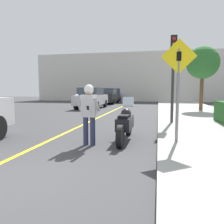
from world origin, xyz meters
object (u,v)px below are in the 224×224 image
at_px(street_tree, 203,63).
at_px(parked_car_silver, 91,98).
at_px(traffic_light, 173,63).
at_px(person_biker, 89,109).
at_px(motorcycle, 125,124).
at_px(parked_car_blue, 116,94).
at_px(crossing_sign, 178,81).
at_px(parked_car_black, 108,96).

bearing_deg(street_tree, parked_car_silver, 171.29).
bearing_deg(traffic_light, person_biker, -121.76).
height_order(motorcycle, traffic_light, traffic_light).
bearing_deg(parked_car_silver, motorcycle, -67.62).
bearing_deg(person_biker, parked_car_blue, 99.28).
height_order(crossing_sign, traffic_light, traffic_light).
bearing_deg(traffic_light, parked_car_silver, 128.29).
distance_m(motorcycle, parked_car_black, 17.23).
bearing_deg(parked_car_black, person_biker, -78.69).
bearing_deg(crossing_sign, person_biker, -171.48).
height_order(crossing_sign, parked_car_blue, crossing_sign).
bearing_deg(crossing_sign, motorcycle, 164.57).
relative_size(parked_car_silver, parked_car_black, 1.00).
distance_m(parked_car_black, parked_car_blue, 6.41).
height_order(motorcycle, person_biker, person_biker).
height_order(crossing_sign, parked_car_silver, crossing_sign).
distance_m(crossing_sign, parked_car_silver, 12.57).
relative_size(motorcycle, parked_car_blue, 0.55).
bearing_deg(person_biker, street_tree, 65.17).
distance_m(traffic_light, street_tree, 6.70).
bearing_deg(street_tree, parked_car_black, 138.53).
relative_size(crossing_sign, traffic_light, 0.75).
distance_m(motorcycle, traffic_light, 4.12).
height_order(crossing_sign, parked_car_black, crossing_sign).
bearing_deg(street_tree, motorcycle, -112.07).
xyz_separation_m(street_tree, parked_car_black, (-8.19, 7.24, -2.44)).
height_order(street_tree, parked_car_blue, street_tree).
height_order(traffic_light, parked_car_silver, traffic_light).
distance_m(traffic_light, parked_car_black, 14.85).
xyz_separation_m(parked_car_black, parked_car_blue, (-0.41, 6.40, 0.00)).
bearing_deg(parked_car_blue, parked_car_black, -86.36).
xyz_separation_m(crossing_sign, parked_car_silver, (-5.86, 11.09, -0.91)).
xyz_separation_m(traffic_light, parked_car_black, (-5.91, 13.50, -1.80)).
relative_size(motorcycle, parked_car_black, 0.55).
relative_size(parked_car_silver, parked_car_blue, 1.00).
height_order(traffic_light, parked_car_blue, traffic_light).
height_order(person_biker, parked_car_black, parked_car_black).
height_order(crossing_sign, street_tree, street_tree).
relative_size(motorcycle, person_biker, 1.38).
relative_size(person_biker, parked_car_black, 0.40).
bearing_deg(crossing_sign, parked_car_black, 108.85).
height_order(person_biker, crossing_sign, crossing_sign).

